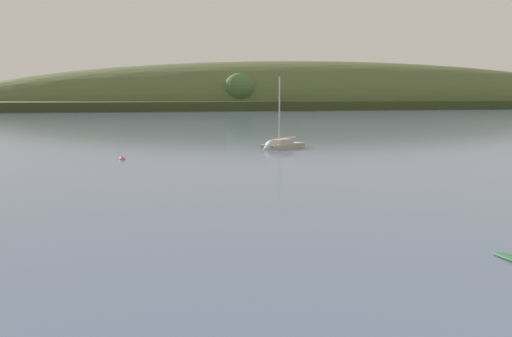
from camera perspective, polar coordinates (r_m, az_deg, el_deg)
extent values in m
cube|color=#35401E|center=(260.87, -5.27, 6.52)|extent=(473.92, 102.51, 3.72)
ellipsoid|color=#4C5B33|center=(301.95, 6.37, 6.32)|extent=(381.19, 119.15, 47.37)
sphere|color=#476B38|center=(249.95, -1.71, 8.08)|extent=(14.44, 14.44, 14.44)
cube|color=#ADB2BC|center=(75.59, 2.79, 2.13)|extent=(6.66, 5.96, 1.18)
cone|color=#ADB2BC|center=(73.14, 1.14, 1.95)|extent=(2.74, 2.87, 2.37)
cube|color=gold|center=(75.56, 2.79, 2.38)|extent=(6.67, 5.98, 0.12)
cube|color=#BCB299|center=(75.38, 2.71, 2.79)|extent=(3.35, 3.13, 0.59)
cylinder|color=silver|center=(74.64, 2.41, 5.96)|extent=(0.17, 0.17, 8.95)
cylinder|color=silver|center=(76.15, 3.23, 3.18)|extent=(2.78, 2.22, 0.14)
sphere|color=#E06675|center=(64.01, -13.50, 0.91)|extent=(0.65, 0.65, 0.65)
cylinder|color=black|center=(63.97, -13.51, 1.23)|extent=(0.04, 0.04, 0.08)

